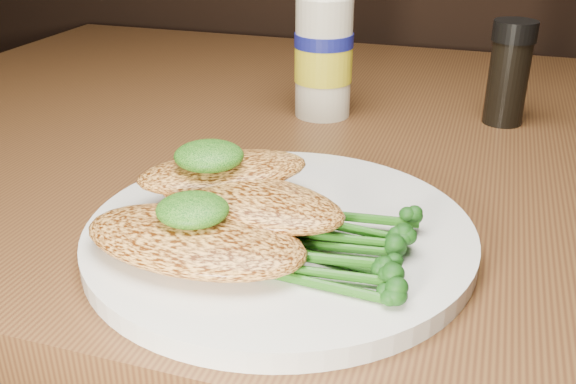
% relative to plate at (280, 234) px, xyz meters
% --- Properties ---
extents(plate, '(0.28, 0.28, 0.01)m').
position_rel_plate_xyz_m(plate, '(0.00, 0.00, 0.00)').
color(plate, white).
rests_on(plate, dining_table).
extents(chicken_front, '(0.16, 0.09, 0.02)m').
position_rel_plate_xyz_m(chicken_front, '(-0.04, -0.06, 0.02)').
color(chicken_front, '#EFA44C').
rests_on(chicken_front, plate).
extents(chicken_mid, '(0.16, 0.10, 0.02)m').
position_rel_plate_xyz_m(chicken_mid, '(-0.02, -0.01, 0.03)').
color(chicken_mid, '#EFA44C').
rests_on(chicken_mid, plate).
extents(chicken_back, '(0.14, 0.13, 0.02)m').
position_rel_plate_xyz_m(chicken_back, '(-0.05, 0.02, 0.03)').
color(chicken_back, '#EFA44C').
rests_on(chicken_back, plate).
extents(pesto_front, '(0.05, 0.05, 0.02)m').
position_rel_plate_xyz_m(pesto_front, '(-0.04, -0.05, 0.04)').
color(pesto_front, '#08380A').
rests_on(pesto_front, chicken_front).
extents(pesto_back, '(0.06, 0.06, 0.02)m').
position_rel_plate_xyz_m(pesto_back, '(-0.06, 0.01, 0.05)').
color(pesto_back, '#08380A').
rests_on(pesto_back, chicken_back).
extents(broccolini_bundle, '(0.16, 0.13, 0.02)m').
position_rel_plate_xyz_m(broccolini_bundle, '(0.04, -0.03, 0.02)').
color(broccolini_bundle, '#1E5612').
rests_on(broccolini_bundle, plate).
extents(mayo_bottle, '(0.08, 0.08, 0.18)m').
position_rel_plate_xyz_m(mayo_bottle, '(-0.05, 0.29, 0.08)').
color(mayo_bottle, '#F3EBCE').
rests_on(mayo_bottle, dining_table).
extents(pepper_grinder, '(0.06, 0.06, 0.11)m').
position_rel_plate_xyz_m(pepper_grinder, '(0.15, 0.32, 0.05)').
color(pepper_grinder, black).
rests_on(pepper_grinder, dining_table).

